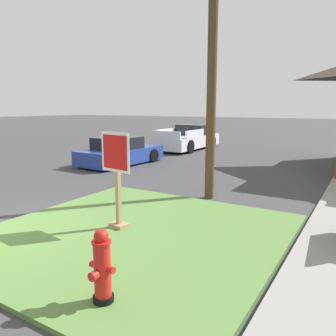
{
  "coord_description": "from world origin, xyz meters",
  "views": [
    {
      "loc": [
        6.41,
        -3.58,
        2.56
      ],
      "look_at": [
        1.75,
        4.09,
        0.92
      ],
      "focal_mm": 35.61,
      "sensor_mm": 36.0,
      "label": 1
    }
  ],
  "objects_px": {
    "manhole_cover": "(71,206)",
    "utility_pole": "(213,5)",
    "fire_hydrant": "(102,268)",
    "stop_sign": "(117,181)",
    "parked_sedan_blue": "(120,152)",
    "pickup_truck_white": "(188,139)"
  },
  "relations": [
    {
      "from": "fire_hydrant",
      "to": "utility_pole",
      "type": "height_order",
      "value": "utility_pole"
    },
    {
      "from": "manhole_cover",
      "to": "stop_sign",
      "type": "bearing_deg",
      "value": -17.81
    },
    {
      "from": "manhole_cover",
      "to": "parked_sedan_blue",
      "type": "relative_size",
      "value": 0.17
    },
    {
      "from": "parked_sedan_blue",
      "to": "pickup_truck_white",
      "type": "relative_size",
      "value": 0.78
    },
    {
      "from": "parked_sedan_blue",
      "to": "manhole_cover",
      "type": "bearing_deg",
      "value": -61.94
    },
    {
      "from": "utility_pole",
      "to": "fire_hydrant",
      "type": "bearing_deg",
      "value": -79.6
    },
    {
      "from": "fire_hydrant",
      "to": "stop_sign",
      "type": "bearing_deg",
      "value": 125.53
    },
    {
      "from": "stop_sign",
      "to": "manhole_cover",
      "type": "bearing_deg",
      "value": 162.19
    },
    {
      "from": "pickup_truck_white",
      "to": "manhole_cover",
      "type": "bearing_deg",
      "value": -75.99
    },
    {
      "from": "stop_sign",
      "to": "pickup_truck_white",
      "type": "bearing_deg",
      "value": 111.99
    },
    {
      "from": "manhole_cover",
      "to": "pickup_truck_white",
      "type": "xyz_separation_m",
      "value": [
        -3.09,
        12.39,
        0.61
      ]
    },
    {
      "from": "stop_sign",
      "to": "parked_sedan_blue",
      "type": "distance_m",
      "value": 8.45
    },
    {
      "from": "stop_sign",
      "to": "utility_pole",
      "type": "distance_m",
      "value": 5.33
    },
    {
      "from": "fire_hydrant",
      "to": "pickup_truck_white",
      "type": "distance_m",
      "value": 16.78
    },
    {
      "from": "fire_hydrant",
      "to": "pickup_truck_white",
      "type": "height_order",
      "value": "pickup_truck_white"
    },
    {
      "from": "fire_hydrant",
      "to": "utility_pole",
      "type": "relative_size",
      "value": 0.1
    },
    {
      "from": "fire_hydrant",
      "to": "stop_sign",
      "type": "xyz_separation_m",
      "value": [
        -1.58,
        2.21,
        0.52
      ]
    },
    {
      "from": "manhole_cover",
      "to": "utility_pole",
      "type": "distance_m",
      "value": 6.43
    },
    {
      "from": "stop_sign",
      "to": "manhole_cover",
      "type": "xyz_separation_m",
      "value": [
        -2.2,
        0.71,
        -1.06
      ]
    },
    {
      "from": "pickup_truck_white",
      "to": "parked_sedan_blue",
      "type": "bearing_deg",
      "value": -90.22
    },
    {
      "from": "manhole_cover",
      "to": "utility_pole",
      "type": "relative_size",
      "value": 0.07
    },
    {
      "from": "pickup_truck_white",
      "to": "stop_sign",
      "type": "bearing_deg",
      "value": -68.01
    }
  ]
}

